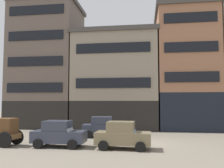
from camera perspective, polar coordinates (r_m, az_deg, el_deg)
name	(u,v)px	position (r m, az deg, el deg)	size (l,w,h in m)	color
ground_plane	(150,143)	(19.06, 9.04, -13.78)	(120.00, 120.00, 0.00)	slate
building_far_left	(47,65)	(32.23, -15.18, 4.50)	(8.46, 7.48, 15.92)	black
building_center_left	(116,80)	(29.63, 1.06, 0.87)	(10.33, 7.48, 11.57)	black
building_center_right	(186,68)	(29.97, 17.16, 3.59)	(7.09, 7.48, 14.25)	black
sedan_dark	(123,135)	(16.51, 2.55, -12.11)	(3.75, 1.97, 1.83)	#7A6B4C
sedan_light	(103,127)	(21.90, -2.14, -10.17)	(3.84, 2.16, 1.83)	#333847
sedan_parked_curb	(59,134)	(17.62, -12.58, -11.51)	(3.71, 1.88, 1.83)	#333847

